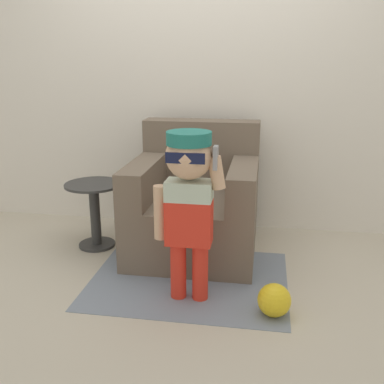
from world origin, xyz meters
name	(u,v)px	position (x,y,z in m)	size (l,w,h in m)	color
ground_plane	(187,252)	(0.00, 0.00, 0.00)	(10.00, 10.00, 0.00)	#BCB29E
wall_back	(200,72)	(0.00, 0.66, 1.30)	(10.00, 0.05, 2.60)	silver
armchair	(195,205)	(0.05, 0.09, 0.35)	(0.91, 0.95, 0.94)	#6B5B4C
person_child	(189,191)	(0.13, -0.65, 0.68)	(0.42, 0.31, 1.02)	red
side_table	(95,209)	(-0.72, 0.01, 0.31)	(0.43, 0.43, 0.51)	#333333
rug	(189,279)	(0.09, -0.42, 0.00)	(1.28, 1.02, 0.01)	gray
toy_ball	(274,300)	(0.64, -0.77, 0.10)	(0.19, 0.19, 0.19)	yellow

